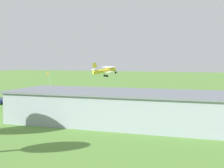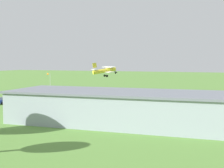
# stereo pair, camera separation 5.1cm
# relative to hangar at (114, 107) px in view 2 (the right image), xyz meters

# --- Properties ---
(ground_plane) EXTENTS (400.00, 400.00, 0.00)m
(ground_plane) POSITION_rel_hangar_xyz_m (3.97, -35.54, -2.72)
(ground_plane) COLOR #568438
(hangar) EXTENTS (35.81, 14.77, 5.42)m
(hangar) POSITION_rel_hangar_xyz_m (0.00, 0.00, 0.00)
(hangar) COLOR #99A3AD
(hangar) RESTS_ON ground_plane
(biplane) EXTENTS (7.44, 7.42, 3.90)m
(biplane) POSITION_rel_hangar_xyz_m (13.18, -28.54, 5.11)
(biplane) COLOR yellow
(car_white) EXTENTS (2.34, 4.25, 1.60)m
(car_white) POSITION_rel_hangar_xyz_m (20.32, -12.10, -1.89)
(car_white) COLOR white
(car_white) RESTS_ON ground_plane
(car_orange) EXTENTS (2.26, 4.52, 1.67)m
(car_orange) POSITION_rel_hangar_xyz_m (26.86, -10.87, -1.86)
(car_orange) COLOR orange
(car_orange) RESTS_ON ground_plane
(car_blue) EXTENTS (2.06, 4.26, 1.60)m
(car_blue) POSITION_rel_hangar_xyz_m (32.97, -11.42, -1.88)
(car_blue) COLOR #23389E
(car_blue) RESTS_ON ground_plane
(person_beside_truck) EXTENTS (0.51, 0.51, 1.75)m
(person_beside_truck) POSITION_rel_hangar_xyz_m (13.38, -17.79, -1.85)
(person_beside_truck) COLOR #3F3F47
(person_beside_truck) RESTS_ON ground_plane
(person_watching_takeoff) EXTENTS (0.52, 0.52, 1.56)m
(person_watching_takeoff) POSITION_rel_hangar_xyz_m (17.98, -15.18, -1.95)
(person_watching_takeoff) COLOR #33723F
(person_watching_takeoff) RESTS_ON ground_plane
(person_walking_on_apron) EXTENTS (0.39, 0.39, 1.73)m
(person_walking_on_apron) POSITION_rel_hangar_xyz_m (-15.63, -12.90, -1.85)
(person_walking_on_apron) COLOR #33723F
(person_walking_on_apron) RESTS_ON ground_plane
(person_at_fence_line) EXTENTS (0.53, 0.53, 1.57)m
(person_at_fence_line) POSITION_rel_hangar_xyz_m (-15.92, -15.09, -1.94)
(person_at_fence_line) COLOR #3F3F47
(person_at_fence_line) RESTS_ON ground_plane
(windsock) EXTENTS (1.45, 1.29, 6.23)m
(windsock) POSITION_rel_hangar_xyz_m (38.89, -40.42, 2.75)
(windsock) COLOR silver
(windsock) RESTS_ON ground_plane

